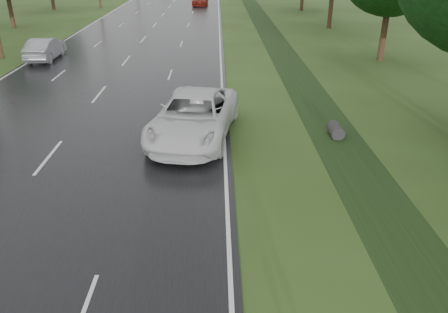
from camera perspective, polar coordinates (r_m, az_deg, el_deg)
road at (r=53.04m, az=-8.33°, el=17.42°), size 14.00×180.00×0.04m
edge_stripe_east at (r=52.64m, az=-0.66°, el=17.63°), size 0.12×180.00×0.01m
edge_stripe_west at (r=54.27m, az=-15.74°, el=16.98°), size 0.12×180.00×0.01m
center_line at (r=53.03m, az=-8.33°, el=17.44°), size 0.12×180.00×0.01m
drainage_ditch at (r=27.30m, az=9.86°, el=9.83°), size 2.20×120.00×0.56m
white_pickup at (r=18.22m, az=-3.93°, el=5.28°), size 4.10×7.00×1.83m
silver_sedan at (r=34.51m, az=-22.34°, el=12.90°), size 1.70×4.65×1.52m
far_car_red at (r=65.18m, az=-3.13°, el=19.75°), size 2.29×5.06×1.44m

